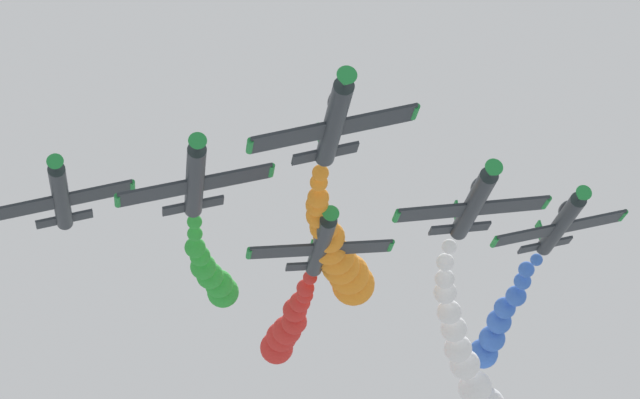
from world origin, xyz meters
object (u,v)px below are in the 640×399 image
(airplane_right_outer, at_px, (561,224))
(airplane_trailing, at_px, (61,196))
(airplane_left_inner, at_px, (474,203))
(airplane_lead, at_px, (334,122))
(airplane_left_outer, at_px, (321,244))
(airplane_right_inner, at_px, (195,179))

(airplane_right_outer, xyz_separation_m, airplane_trailing, (32.89, 1.30, 0.06))
(airplane_left_inner, relative_size, airplane_trailing, 1.00)
(airplane_lead, relative_size, airplane_right_outer, 1.00)
(airplane_lead, relative_size, airplane_left_outer, 1.00)
(airplane_lead, bearing_deg, airplane_trailing, -48.01)
(airplane_lead, distance_m, airplane_left_inner, 13.08)
(airplane_right_inner, bearing_deg, airplane_left_outer, -134.59)
(airplane_left_inner, xyz_separation_m, airplane_right_inner, (16.52, 0.28, 0.69))
(airplane_right_inner, xyz_separation_m, airplane_trailing, (8.37, -8.42, 2.05))
(airplane_right_inner, relative_size, airplane_left_outer, 1.00)
(airplane_left_outer, bearing_deg, airplane_lead, 86.14)
(airplane_right_inner, height_order, airplane_right_outer, airplane_right_outer)
(airplane_left_outer, xyz_separation_m, airplane_trailing, (16.66, -0.01, 2.66))
(airplane_right_inner, distance_m, airplane_trailing, 12.05)
(airplane_left_outer, xyz_separation_m, airplane_right_outer, (-16.23, -1.32, 2.60))
(airplane_right_outer, bearing_deg, airplane_trailing, 2.27)
(airplane_lead, xyz_separation_m, airplane_right_outer, (-17.39, -18.53, 2.07))
(airplane_lead, distance_m, airplane_right_outer, 25.50)
(airplane_lead, distance_m, airplane_right_inner, 11.33)
(airplane_left_outer, relative_size, airplane_right_outer, 1.00)
(airplane_lead, distance_m, airplane_left_outer, 17.26)
(airplane_right_inner, relative_size, airplane_right_outer, 1.00)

